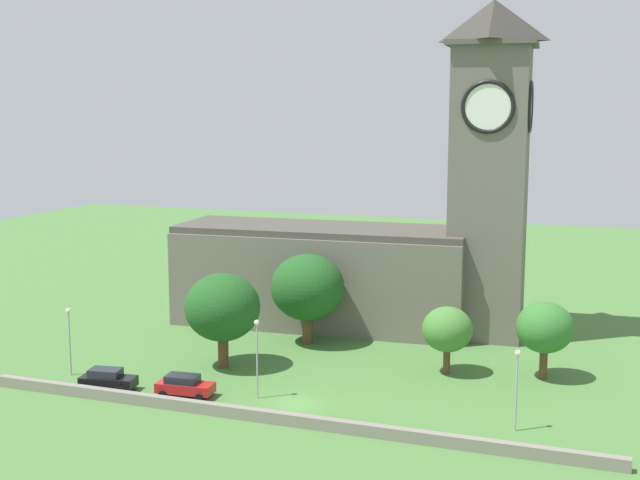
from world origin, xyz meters
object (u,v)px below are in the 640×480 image
tree_churchyard (447,330)px  tree_riverside_west (307,288)px  church (377,241)px  car_black (108,379)px  tree_by_tower (222,308)px  car_red (184,385)px  streetlamp_west_mid (257,346)px  streetlamp_west_end (69,330)px  streetlamp_central (517,376)px  tree_riverside_east (545,328)px

tree_churchyard → tree_riverside_west: (-15.25, 4.94, 1.71)m
church → tree_churchyard: 18.08m
car_black → tree_churchyard: tree_churchyard is taller
church → tree_by_tower: size_ratio=4.38×
car_red → streetlamp_west_mid: streetlamp_west_mid is taller
streetlamp_west_end → streetlamp_west_mid: size_ratio=0.92×
church → tree_churchyard: bearing=-52.1°
church → streetlamp_west_mid: church is taller
streetlamp_west_end → car_red: bearing=-6.5°
streetlamp_west_end → streetlamp_central: (39.05, 0.21, 0.04)m
car_red → streetlamp_central: bearing=3.5°
tree_riverside_east → streetlamp_west_mid: bearing=-148.6°
car_red → tree_riverside_east: (27.51, 14.79, 3.73)m
streetlamp_west_end → streetlamp_west_mid: streetlamp_west_mid is taller
tree_riverside_west → streetlamp_west_mid: bearing=-83.4°
car_red → streetlamp_west_end: size_ratio=0.80×
church → streetlamp_west_mid: 25.97m
streetlamp_west_end → streetlamp_central: streetlamp_central is taller
streetlamp_west_mid → tree_riverside_west: bearing=96.6°
tree_riverside_west → tree_riverside_east: (23.54, -3.45, -1.16)m
car_black → streetlamp_west_end: streetlamp_west_end is taller
car_red → tree_riverside_west: tree_riverside_west is taller
streetlamp_central → tree_churchyard: bearing=122.9°
tree_by_tower → tree_churchyard: bearing=14.6°
tree_by_tower → tree_riverside_east: size_ratio=1.27×
streetlamp_west_mid → car_black: bearing=-169.1°
tree_riverside_west → car_black: bearing=-119.6°
streetlamp_west_end → tree_by_tower: bearing=29.8°
car_red → tree_riverside_west: 19.30m
streetlamp_central → tree_by_tower: 28.07m
tree_riverside_east → tree_by_tower: bearing=-166.7°
church → tree_riverside_west: bearing=-118.3°
car_red → tree_riverside_east: 31.46m
streetlamp_west_mid → tree_churchyard: size_ratio=1.08×
streetlamp_central → tree_riverside_west: tree_riverside_west is taller
car_black → car_red: (6.88, 0.88, -0.02)m
car_black → tree_riverside_east: bearing=24.5°
car_red → streetlamp_west_mid: (5.91, 1.59, 3.56)m
church → car_red: size_ratio=7.83×
tree_by_tower → tree_riverside_west: 11.03m
tree_churchyard → tree_riverside_east: size_ratio=0.89×
streetlamp_west_end → tree_riverside_east: (39.79, 13.39, 0.46)m
streetlamp_central → tree_riverside_east: tree_riverside_east is taller
streetlamp_west_mid → tree_riverside_east: bearing=31.4°
car_red → streetlamp_west_end: streetlamp_west_end is taller
streetlamp_west_end → tree_riverside_east: tree_riverside_east is taller
church → tree_riverside_east: size_ratio=5.57×
car_black → streetlamp_central: size_ratio=0.80×
tree_churchyard → tree_by_tower: bearing=-165.4°
car_red → tree_riverside_west: size_ratio=0.54×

